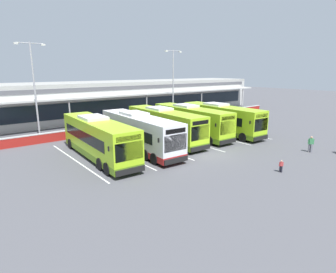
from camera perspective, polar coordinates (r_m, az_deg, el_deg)
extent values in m
plane|color=#4C4C51|center=(26.86, 7.98, -3.76)|extent=(200.00, 200.00, 0.00)
cube|color=#B7B7B2|center=(48.63, -15.69, 6.90)|extent=(70.00, 10.00, 5.50)
cube|color=#19232D|center=(44.12, -13.08, 5.84)|extent=(66.00, 0.08, 2.20)
cube|color=#4C4C51|center=(43.84, -13.28, 9.53)|extent=(68.00, 0.08, 0.60)
cube|color=beige|center=(42.59, -12.35, 8.19)|extent=(67.00, 3.00, 0.24)
cube|color=gray|center=(48.40, -15.92, 10.43)|extent=(70.00, 10.00, 0.50)
cylinder|color=#999999|center=(39.38, -19.53, 4.23)|extent=(0.20, 0.20, 4.20)
cylinder|color=#999999|center=(44.88, -4.38, 6.01)|extent=(0.20, 0.20, 4.20)
cylinder|color=#999999|center=(52.78, 6.91, 7.07)|extent=(0.20, 0.20, 4.20)
cylinder|color=#999999|center=(62.17, 15.07, 7.66)|extent=(0.20, 0.20, 4.20)
cube|color=maroon|center=(37.87, -8.03, 2.08)|extent=(60.00, 0.36, 1.00)
cube|color=#B2B2B2|center=(37.77, -8.06, 2.89)|extent=(60.00, 0.40, 0.10)
cube|color=#9ED11E|center=(26.02, -14.15, -0.25)|extent=(3.10, 12.11, 3.19)
cube|color=#598419|center=(26.35, -13.99, -3.03)|extent=(3.12, 12.13, 0.56)
cube|color=black|center=(26.33, -14.51, 0.43)|extent=(3.02, 9.71, 0.96)
cube|color=black|center=(20.73, -8.01, -3.04)|extent=(2.31, 0.21, 1.40)
cube|color=black|center=(20.46, -8.09, -0.36)|extent=(2.05, 0.17, 0.40)
cube|color=silver|center=(26.60, -15.17, 3.79)|extent=(2.18, 2.89, 0.28)
cube|color=black|center=(21.11, -7.74, -7.02)|extent=(2.45, 0.27, 0.44)
cube|color=black|center=(21.61, -5.07, -1.31)|extent=(0.09, 0.12, 0.36)
cube|color=black|center=(20.34, -12.13, -2.51)|extent=(0.09, 0.12, 0.36)
cylinder|color=black|center=(30.94, -15.14, -0.80)|extent=(0.37, 1.05, 1.04)
cylinder|color=black|center=(30.22, -19.37, -1.44)|extent=(0.37, 1.05, 1.04)
cylinder|color=black|center=(24.04, -8.45, -4.55)|extent=(0.37, 1.05, 1.04)
cylinder|color=black|center=(23.11, -13.74, -5.54)|extent=(0.37, 1.05, 1.04)
cylinder|color=black|center=(22.86, -6.82, -5.45)|extent=(0.37, 1.05, 1.04)
cylinder|color=black|center=(21.88, -12.33, -6.55)|extent=(0.37, 1.05, 1.04)
cube|color=silver|center=(27.81, -5.91, 0.96)|extent=(3.10, 12.11, 3.19)
cube|color=#AD1E1E|center=(28.12, -5.85, -1.65)|extent=(3.12, 12.13, 0.56)
cube|color=black|center=(28.10, -6.33, 1.59)|extent=(3.02, 9.71, 0.96)
cube|color=black|center=(22.94, 1.53, -1.29)|extent=(2.31, 0.21, 1.40)
cube|color=black|center=(22.70, 1.56, 1.14)|extent=(2.05, 0.17, 0.40)
cube|color=silver|center=(28.35, -7.01, 4.74)|extent=(2.18, 2.89, 0.28)
cube|color=black|center=(23.28, 1.67, -4.92)|extent=(2.45, 0.27, 0.44)
cube|color=black|center=(24.00, 3.80, 0.21)|extent=(0.09, 0.12, 0.36)
cube|color=black|center=(22.31, -1.98, -0.80)|extent=(0.09, 0.12, 0.36)
cylinder|color=black|center=(32.61, -8.08, 0.26)|extent=(0.37, 1.05, 1.04)
cylinder|color=black|center=(31.61, -11.91, -0.32)|extent=(0.37, 1.05, 1.04)
cylinder|color=black|center=(26.17, -0.05, -2.90)|extent=(0.37, 1.05, 1.04)
cylinder|color=black|center=(24.91, -4.53, -3.80)|extent=(0.37, 1.05, 1.04)
cylinder|color=black|center=(25.09, 1.82, -3.63)|extent=(0.37, 1.05, 1.04)
cylinder|color=black|center=(23.77, -2.77, -4.62)|extent=(0.37, 1.05, 1.04)
cube|color=#9ED11E|center=(31.31, -0.73, 2.44)|extent=(3.10, 12.11, 3.19)
cube|color=#598419|center=(31.59, -0.72, 0.10)|extent=(3.12, 12.13, 0.56)
cube|color=black|center=(31.59, -1.15, 2.99)|extent=(3.02, 9.71, 0.96)
cube|color=black|center=(26.73, 6.61, 0.75)|extent=(2.31, 0.21, 1.40)
cube|color=black|center=(26.52, 6.68, 2.85)|extent=(2.05, 0.17, 0.40)
cube|color=silver|center=(31.84, -1.78, 5.78)|extent=(2.18, 2.89, 0.28)
cube|color=black|center=(27.02, 6.68, -2.40)|extent=(2.45, 0.27, 0.44)
cube|color=black|center=(27.89, 8.36, 1.96)|extent=(0.09, 0.12, 0.36)
cube|color=black|center=(25.98, 3.74, 1.23)|extent=(0.09, 0.12, 0.36)
cylinder|color=black|center=(35.99, -3.38, 1.62)|extent=(0.37, 1.05, 1.04)
cylinder|color=black|center=(34.80, -6.70, 1.14)|extent=(0.37, 1.05, 1.04)
cylinder|color=black|center=(29.86, 4.69, -0.87)|extent=(0.37, 1.05, 1.04)
cylinder|color=black|center=(28.41, 1.01, -1.57)|extent=(0.37, 1.05, 1.04)
cylinder|color=black|center=(28.85, 6.49, -1.43)|extent=(0.37, 1.05, 1.04)
cylinder|color=black|center=(27.35, 2.77, -2.19)|extent=(0.37, 1.05, 1.04)
cube|color=#9ED11E|center=(33.98, 4.75, 3.27)|extent=(3.10, 12.11, 3.19)
cube|color=#598419|center=(34.24, 4.71, 1.11)|extent=(3.12, 12.13, 0.56)
cube|color=black|center=(34.24, 4.32, 3.77)|extent=(3.02, 9.71, 0.96)
cube|color=black|center=(29.77, 12.20, 1.84)|extent=(2.31, 0.21, 1.40)
cube|color=black|center=(29.58, 12.31, 3.73)|extent=(2.05, 0.17, 0.40)
cube|color=silver|center=(34.48, 3.72, 6.35)|extent=(2.18, 2.89, 0.28)
cube|color=black|center=(30.03, 12.21, -1.00)|extent=(2.45, 0.27, 0.44)
cube|color=black|center=(31.01, 13.56, 2.88)|extent=(0.09, 0.12, 0.36)
cube|color=black|center=(28.89, 9.78, 2.31)|extent=(0.09, 0.12, 0.36)
cylinder|color=black|center=(38.49, 1.63, 2.42)|extent=(0.37, 1.05, 1.04)
cylinder|color=black|center=(37.12, -1.31, 2.01)|extent=(0.37, 1.05, 1.04)
cylinder|color=black|center=(32.78, 9.93, 0.26)|extent=(0.37, 1.05, 1.04)
cylinder|color=black|center=(31.15, 6.84, -0.32)|extent=(0.37, 1.05, 1.04)
cylinder|color=black|center=(31.85, 11.72, -0.21)|extent=(0.37, 1.05, 1.04)
cylinder|color=black|center=(30.17, 8.63, -0.83)|extent=(0.37, 1.05, 1.04)
cube|color=#9ED11E|center=(35.99, 10.88, 3.65)|extent=(3.10, 12.11, 3.19)
cube|color=#598419|center=(36.23, 10.79, 1.60)|extent=(3.12, 12.13, 0.56)
cube|color=black|center=(36.22, 10.44, 4.12)|extent=(3.02, 9.71, 0.96)
cube|color=black|center=(32.24, 18.56, 2.32)|extent=(2.31, 0.21, 1.40)
cube|color=black|center=(32.07, 18.71, 4.07)|extent=(2.05, 0.17, 0.40)
cube|color=silver|center=(36.43, 9.85, 6.56)|extent=(2.18, 2.89, 0.28)
cube|color=black|center=(32.48, 18.52, -0.31)|extent=(2.45, 0.27, 0.44)
cube|color=black|center=(33.55, 19.59, 3.26)|extent=(0.09, 0.12, 0.36)
cube|color=black|center=(31.23, 16.52, 2.78)|extent=(0.09, 0.12, 0.36)
cylinder|color=black|center=(40.27, 7.22, 2.81)|extent=(0.37, 1.05, 1.04)
cylinder|color=black|center=(38.70, 4.63, 2.44)|extent=(0.37, 1.05, 1.04)
cylinder|color=black|center=(35.09, 15.91, 0.81)|extent=(0.37, 1.05, 1.04)
cylinder|color=black|center=(33.28, 13.34, 0.30)|extent=(0.37, 1.05, 1.04)
cylinder|color=black|center=(34.27, 17.73, 0.39)|extent=(0.37, 1.05, 1.04)
cylinder|color=black|center=(32.41, 15.19, -0.16)|extent=(0.37, 1.05, 1.04)
cube|color=silver|center=(26.19, -18.39, -4.78)|extent=(0.14, 13.00, 0.01)
cube|color=silver|center=(27.79, -10.26, -3.25)|extent=(0.14, 13.00, 0.01)
cube|color=silver|center=(29.91, -3.17, -1.85)|extent=(0.14, 13.00, 0.01)
cube|color=silver|center=(32.43, 2.90, -0.63)|extent=(0.14, 13.00, 0.01)
cube|color=silver|center=(35.27, 8.03, 0.41)|extent=(0.14, 13.00, 0.01)
cube|color=silver|center=(38.36, 12.38, 1.28)|extent=(0.14, 13.00, 0.01)
cube|color=slate|center=(30.76, 27.06, -2.10)|extent=(0.23, 0.23, 0.84)
cube|color=slate|center=(30.71, 27.41, -2.17)|extent=(0.23, 0.23, 0.84)
cube|color=#387F4C|center=(30.57, 27.38, -0.87)|extent=(0.39, 0.40, 0.56)
cube|color=#387F4C|center=(30.50, 26.98, -0.91)|extent=(0.13, 0.13, 0.54)
cube|color=#387F4C|center=(30.65, 27.76, -0.93)|extent=(0.13, 0.13, 0.54)
sphere|color=tan|center=(30.49, 27.46, -0.16)|extent=(0.22, 0.22, 0.22)
cube|color=black|center=(23.86, 22.05, -6.22)|extent=(0.14, 0.14, 0.52)
cube|color=black|center=(23.84, 22.34, -6.26)|extent=(0.14, 0.14, 0.52)
cube|color=#B23838|center=(23.71, 22.29, -5.25)|extent=(0.25, 0.24, 0.35)
cube|color=#B23838|center=(23.67, 21.98, -5.30)|extent=(0.08, 0.08, 0.33)
cube|color=#B23838|center=(23.77, 22.59, -5.28)|extent=(0.08, 0.08, 0.33)
sphere|color=tan|center=(23.64, 22.34, -4.69)|extent=(0.14, 0.14, 0.14)
cylinder|color=#9E9EA3|center=(35.96, -25.70, 8.34)|extent=(0.20, 0.20, 11.00)
cylinder|color=#9E9EA3|center=(36.01, -26.60, 16.82)|extent=(2.80, 0.10, 0.10)
cube|color=silver|center=(35.71, -28.86, 16.46)|extent=(0.44, 0.28, 0.20)
cube|color=silver|center=(36.34, -24.34, 16.84)|extent=(0.44, 0.28, 0.20)
cylinder|color=#9E9EA3|center=(45.16, 1.06, 10.43)|extent=(0.20, 0.20, 11.00)
cylinder|color=#9E9EA3|center=(45.19, 1.09, 17.22)|extent=(2.80, 0.10, 0.10)
cube|color=silver|center=(44.31, -0.37, 17.16)|extent=(0.44, 0.28, 0.20)
cube|color=silver|center=(46.09, 2.50, 17.01)|extent=(0.44, 0.28, 0.20)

